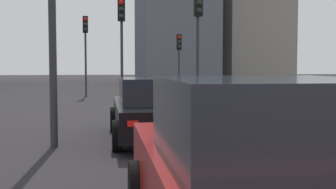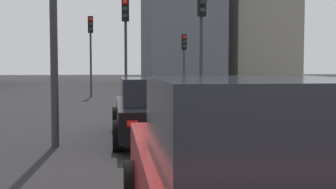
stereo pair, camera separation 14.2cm
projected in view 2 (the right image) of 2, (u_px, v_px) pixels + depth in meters
car_black_lead at (156, 110)px, 10.58m from camera, size 4.64×2.10×1.45m
car_red_second at (249, 177)px, 3.89m from camera, size 4.63×2.15×1.64m
traffic_light_near_left at (184, 51)px, 26.21m from camera, size 0.32×0.29×3.52m
traffic_light_near_right at (125, 30)px, 17.92m from camera, size 0.33×0.31×4.37m
traffic_light_far_left at (202, 26)px, 15.70m from camera, size 0.32×0.29×4.33m
traffic_light_far_right at (91, 39)px, 24.60m from camera, size 0.32×0.29×4.38m
building_facade_left at (245, 20)px, 49.10m from camera, size 15.87×6.30×13.20m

